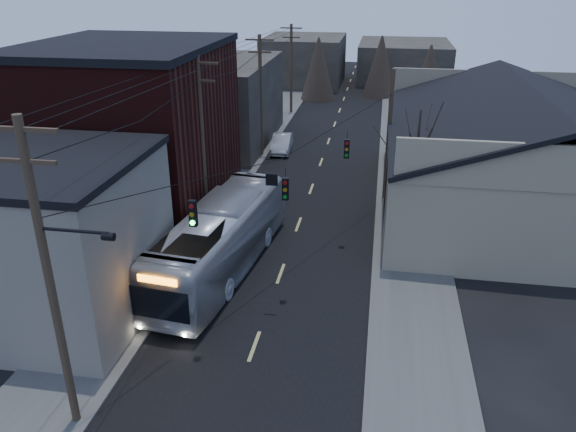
% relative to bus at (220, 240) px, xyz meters
% --- Properties ---
extents(road_surface, '(9.00, 110.00, 0.02)m').
position_rel_bus_xyz_m(road_surface, '(3.00, 16.19, -1.73)').
color(road_surface, black).
rests_on(road_surface, ground).
extents(sidewalk_left, '(4.00, 110.00, 0.12)m').
position_rel_bus_xyz_m(sidewalk_left, '(-3.50, 16.19, -1.68)').
color(sidewalk_left, '#474744').
rests_on(sidewalk_left, ground).
extents(sidewalk_right, '(4.00, 110.00, 0.12)m').
position_rel_bus_xyz_m(sidewalk_right, '(9.50, 16.19, -1.68)').
color(sidewalk_right, '#474744').
rests_on(sidewalk_right, ground).
extents(building_clapboard, '(8.00, 8.00, 7.00)m').
position_rel_bus_xyz_m(building_clapboard, '(-6.00, -4.81, 1.76)').
color(building_clapboard, '#6D675B').
rests_on(building_clapboard, ground).
extents(building_brick, '(10.00, 12.00, 10.00)m').
position_rel_bus_xyz_m(building_brick, '(-7.00, 6.19, 3.26)').
color(building_brick, black).
rests_on(building_brick, ground).
extents(building_left_far, '(9.00, 14.00, 7.00)m').
position_rel_bus_xyz_m(building_left_far, '(-6.50, 22.19, 1.76)').
color(building_left_far, '#2E2A25').
rests_on(building_left_far, ground).
extents(warehouse, '(16.16, 20.60, 7.73)m').
position_rel_bus_xyz_m(warehouse, '(16.00, 11.19, 0.95)').
color(warehouse, gray).
rests_on(warehouse, ground).
extents(building_far_left, '(10.00, 12.00, 6.00)m').
position_rel_bus_xyz_m(building_far_left, '(-3.00, 51.19, 1.26)').
color(building_far_left, '#2E2A25').
rests_on(building_far_left, ground).
extents(building_far_right, '(12.00, 14.00, 5.00)m').
position_rel_bus_xyz_m(building_far_right, '(10.00, 56.19, 0.76)').
color(building_far_right, '#2E2A25').
rests_on(building_far_right, ground).
extents(bare_tree, '(0.40, 0.40, 7.20)m').
position_rel_bus_xyz_m(bare_tree, '(9.50, 6.19, 1.86)').
color(bare_tree, black).
rests_on(bare_tree, ground).
extents(utility_lines, '(11.24, 45.28, 10.50)m').
position_rel_bus_xyz_m(utility_lines, '(-0.11, 10.34, 3.21)').
color(utility_lines, '#382B1E').
rests_on(utility_lines, ground).
extents(bus, '(4.38, 12.78, 3.49)m').
position_rel_bus_xyz_m(bus, '(0.00, 0.00, 0.00)').
color(bus, '#9FA3AA').
rests_on(bus, ground).
extents(parked_car, '(1.78, 4.41, 1.42)m').
position_rel_bus_xyz_m(parked_car, '(-0.56, 20.48, -1.03)').
color(parked_car, '#A5A7AC').
rests_on(parked_car, ground).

